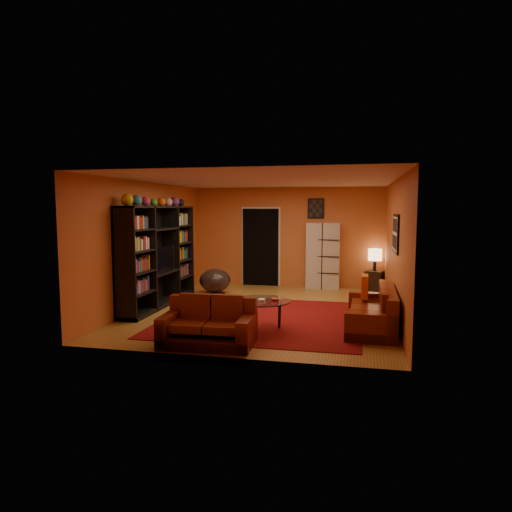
% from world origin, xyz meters
% --- Properties ---
extents(floor, '(6.00, 6.00, 0.00)m').
position_xyz_m(floor, '(0.00, 0.00, 0.00)').
color(floor, olive).
rests_on(floor, ground).
extents(ceiling, '(6.00, 6.00, 0.00)m').
position_xyz_m(ceiling, '(0.00, 0.00, 2.60)').
color(ceiling, white).
rests_on(ceiling, wall_back).
extents(wall_back, '(6.00, 0.00, 6.00)m').
position_xyz_m(wall_back, '(0.00, 3.00, 1.30)').
color(wall_back, '#BC5B29').
rests_on(wall_back, floor).
extents(wall_front, '(6.00, 0.00, 6.00)m').
position_xyz_m(wall_front, '(0.00, -3.00, 1.30)').
color(wall_front, '#BC5B29').
rests_on(wall_front, floor).
extents(wall_left, '(0.00, 6.00, 6.00)m').
position_xyz_m(wall_left, '(-2.50, 0.00, 1.30)').
color(wall_left, '#BC5B29').
rests_on(wall_left, floor).
extents(wall_right, '(0.00, 6.00, 6.00)m').
position_xyz_m(wall_right, '(2.50, 0.00, 1.30)').
color(wall_right, '#BC5B29').
rests_on(wall_right, floor).
extents(rug, '(3.60, 3.60, 0.01)m').
position_xyz_m(rug, '(0.10, -0.70, 0.01)').
color(rug, '#570A0C').
rests_on(rug, floor).
extents(doorway, '(0.95, 0.10, 2.04)m').
position_xyz_m(doorway, '(-0.70, 2.96, 1.02)').
color(doorway, black).
rests_on(doorway, floor).
extents(wall_art_right, '(0.03, 1.00, 0.70)m').
position_xyz_m(wall_art_right, '(2.48, -0.30, 1.60)').
color(wall_art_right, black).
rests_on(wall_art_right, wall_right).
extents(wall_art_back, '(0.42, 0.03, 0.52)m').
position_xyz_m(wall_art_back, '(0.75, 2.98, 2.05)').
color(wall_art_back, black).
rests_on(wall_art_back, wall_back).
extents(entertainment_unit, '(0.45, 3.00, 2.10)m').
position_xyz_m(entertainment_unit, '(-2.27, 0.00, 1.05)').
color(entertainment_unit, black).
rests_on(entertainment_unit, floor).
extents(tv, '(0.94, 0.12, 0.54)m').
position_xyz_m(tv, '(-2.23, -0.05, 0.99)').
color(tv, black).
rests_on(tv, entertainment_unit).
extents(sofa, '(0.84, 1.97, 0.85)m').
position_xyz_m(sofa, '(2.13, -0.99, 0.29)').
color(sofa, '#55170B').
rests_on(sofa, rug).
extents(loveseat, '(1.41, 0.89, 0.85)m').
position_xyz_m(loveseat, '(-0.37, -2.42, 0.29)').
color(loveseat, '#55170B').
rests_on(loveseat, rug).
extents(throw_pillow, '(0.12, 0.42, 0.42)m').
position_xyz_m(throw_pillow, '(1.95, -0.43, 0.63)').
color(throw_pillow, '#E25519').
rests_on(throw_pillow, sofa).
extents(coffee_table, '(1.00, 1.00, 0.50)m').
position_xyz_m(coffee_table, '(0.24, -1.46, 0.46)').
color(coffee_table, silver).
rests_on(coffee_table, floor).
extents(storage_cabinet, '(0.87, 0.45, 1.69)m').
position_xyz_m(storage_cabinet, '(0.95, 2.80, 0.84)').
color(storage_cabinet, '#BCB5AD').
rests_on(storage_cabinet, floor).
extents(bowl_chair, '(0.75, 0.75, 0.61)m').
position_xyz_m(bowl_chair, '(-1.51, 1.47, 0.33)').
color(bowl_chair, black).
rests_on(bowl_chair, floor).
extents(side_table, '(0.51, 0.51, 0.50)m').
position_xyz_m(side_table, '(2.25, 2.75, 0.25)').
color(side_table, black).
rests_on(side_table, floor).
extents(table_lamp, '(0.33, 0.33, 0.55)m').
position_xyz_m(table_lamp, '(2.25, 2.75, 0.89)').
color(table_lamp, black).
rests_on(table_lamp, side_table).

